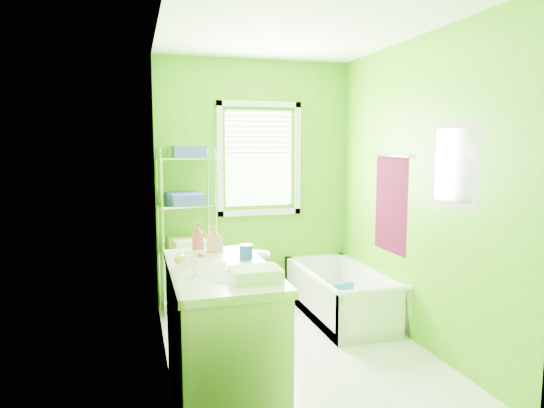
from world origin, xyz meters
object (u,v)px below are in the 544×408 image
object	(u,v)px
wire_shelf_unit	(188,211)
bathtub	(341,300)
vanity	(221,333)
toilet	(251,279)

from	to	relation	value
wire_shelf_unit	bathtub	bearing A→B (deg)	-22.22
vanity	wire_shelf_unit	distance (m)	2.00
bathtub	wire_shelf_unit	distance (m)	1.79
vanity	wire_shelf_unit	size ratio (longest dim) A/B	0.73
bathtub	vanity	distance (m)	2.00
vanity	bathtub	bearing A→B (deg)	42.71
bathtub	wire_shelf_unit	world-z (taller)	wire_shelf_unit
bathtub	toilet	size ratio (longest dim) A/B	2.12
toilet	wire_shelf_unit	xyz separation A→B (m)	(-0.59, 0.28, 0.68)
bathtub	vanity	bearing A→B (deg)	-137.29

